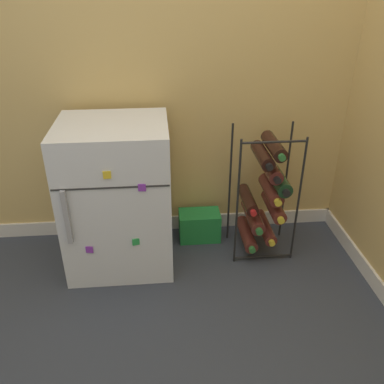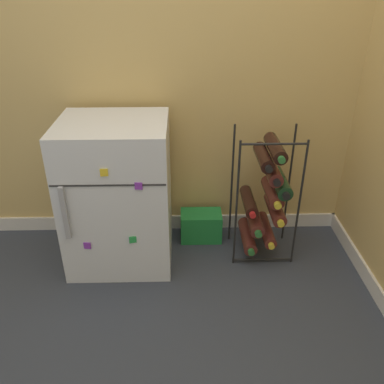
% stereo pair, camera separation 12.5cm
% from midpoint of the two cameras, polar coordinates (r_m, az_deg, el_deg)
% --- Properties ---
extents(ground_plane, '(14.00, 14.00, 0.00)m').
position_cam_midpoint_polar(ground_plane, '(2.10, 5.08, -15.59)').
color(ground_plane, '#333842').
extents(wall_back, '(6.64, 0.07, 2.50)m').
position_cam_midpoint_polar(wall_back, '(2.25, 4.46, 22.87)').
color(wall_back, tan).
rests_on(wall_back, ground_plane).
extents(mini_fridge, '(0.55, 0.51, 0.81)m').
position_cam_midpoint_polar(mini_fridge, '(2.21, -8.74, -0.33)').
color(mini_fridge, silver).
rests_on(mini_fridge, ground_plane).
extents(wine_rack, '(0.34, 0.32, 0.74)m').
position_cam_midpoint_polar(wine_rack, '(2.29, 11.83, -0.60)').
color(wine_rack, black).
rests_on(wine_rack, ground_plane).
extents(soda_box, '(0.25, 0.15, 0.18)m').
position_cam_midpoint_polar(soda_box, '(2.50, 2.72, -4.77)').
color(soda_box, '#1E7F38').
rests_on(soda_box, ground_plane).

